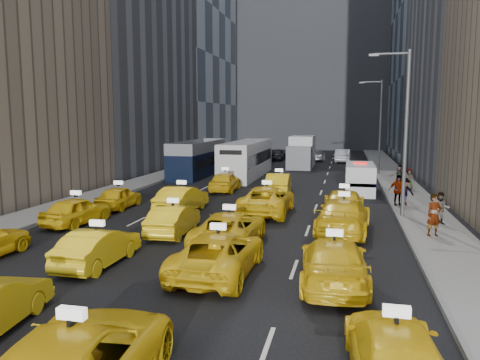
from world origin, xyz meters
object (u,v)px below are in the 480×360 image
object	(u,v)px
box_truck	(302,152)
nypd_van	(360,179)
pedestrian_0	(434,215)
taxi_3	(395,353)
double_decker	(199,159)
city_bus	(247,159)

from	to	relation	value
box_truck	nypd_van	bearing A→B (deg)	-75.84
box_truck	pedestrian_0	world-z (taller)	box_truck
taxi_3	box_truck	size ratio (longest dim) A/B	0.60
nypd_van	box_truck	xyz separation A→B (m)	(-5.87, 17.18, 0.67)
box_truck	pedestrian_0	bearing A→B (deg)	-78.45
box_truck	pedestrian_0	size ratio (longest dim) A/B	4.00
taxi_3	nypd_van	size ratio (longest dim) A/B	0.86
nypd_van	double_decker	bearing A→B (deg)	150.00
nypd_van	double_decker	distance (m)	16.48
box_truck	pedestrian_0	xyz separation A→B (m)	(8.78, -30.13, -0.58)
nypd_van	box_truck	world-z (taller)	box_truck
pedestrian_0	box_truck	bearing A→B (deg)	83.56
double_decker	box_truck	world-z (taller)	box_truck
nypd_van	pedestrian_0	size ratio (longest dim) A/B	2.80
taxi_3	city_bus	bearing A→B (deg)	-76.01
double_decker	pedestrian_0	xyz separation A→B (m)	(17.63, -20.35, -0.49)
taxi_3	city_bus	size ratio (longest dim) A/B	0.36
taxi_3	pedestrian_0	distance (m)	12.84
nypd_van	pedestrian_0	world-z (taller)	nypd_van
double_decker	nypd_van	bearing A→B (deg)	-31.01
double_decker	pedestrian_0	distance (m)	26.93
nypd_van	pedestrian_0	distance (m)	13.27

